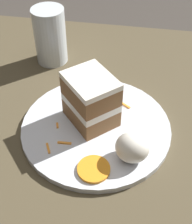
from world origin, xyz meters
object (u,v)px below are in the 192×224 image
cream_dollop (132,147)px  orange_garnish (94,169)px  plate (96,127)px  drinking_glass (51,39)px  cake_slice (91,100)px

cream_dollop → orange_garnish: size_ratio=1.05×
plate → cream_dollop: (-0.07, 0.07, 0.03)m
orange_garnish → drinking_glass: bearing=-63.4°
plate → cake_slice: bearing=-51.5°
cake_slice → cream_dollop: 0.12m
plate → cream_dollop: 0.10m
orange_garnish → drinking_glass: size_ratio=0.42×
plate → orange_garnish: orange_garnish is taller
cream_dollop → drinking_glass: bearing=-52.1°
cake_slice → drinking_glass: drinking_glass is taller
cake_slice → orange_garnish: cake_slice is taller
cake_slice → drinking_glass: size_ratio=0.90×
plate → cake_slice: cake_slice is taller
cream_dollop → plate: bearing=-42.1°
cream_dollop → drinking_glass: (0.22, -0.28, 0.02)m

